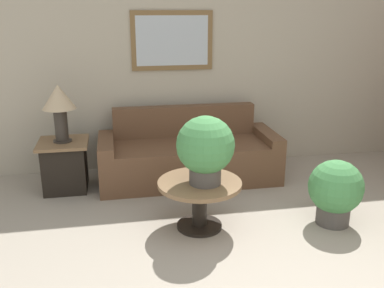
{
  "coord_description": "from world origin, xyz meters",
  "views": [
    {
      "loc": [
        -1.28,
        -2.23,
        2.05
      ],
      "look_at": [
        -0.47,
        2.14,
        0.63
      ],
      "focal_mm": 40.0,
      "sensor_mm": 36.0,
      "label": 1
    }
  ],
  "objects_px": {
    "side_table": "(65,165)",
    "potted_plant_floor": "(335,190)",
    "potted_plant_on_table": "(205,148)",
    "table_lamp": "(59,102)",
    "coffee_table": "(200,194)",
    "couch_main": "(189,156)"
  },
  "relations": [
    {
      "from": "couch_main",
      "to": "side_table",
      "type": "bearing_deg",
      "value": -177.93
    },
    {
      "from": "potted_plant_floor",
      "to": "couch_main",
      "type": "bearing_deg",
      "value": 130.51
    },
    {
      "from": "couch_main",
      "to": "potted_plant_floor",
      "type": "height_order",
      "value": "couch_main"
    },
    {
      "from": "couch_main",
      "to": "potted_plant_on_table",
      "type": "height_order",
      "value": "potted_plant_on_table"
    },
    {
      "from": "side_table",
      "to": "table_lamp",
      "type": "relative_size",
      "value": 0.89
    },
    {
      "from": "coffee_table",
      "to": "table_lamp",
      "type": "relative_size",
      "value": 1.22
    },
    {
      "from": "coffee_table",
      "to": "side_table",
      "type": "relative_size",
      "value": 1.36
    },
    {
      "from": "coffee_table",
      "to": "potted_plant_on_table",
      "type": "relative_size",
      "value": 1.24
    },
    {
      "from": "coffee_table",
      "to": "table_lamp",
      "type": "distance_m",
      "value": 1.94
    },
    {
      "from": "coffee_table",
      "to": "table_lamp",
      "type": "bearing_deg",
      "value": 138.7
    },
    {
      "from": "side_table",
      "to": "table_lamp",
      "type": "distance_m",
      "value": 0.74
    },
    {
      "from": "table_lamp",
      "to": "potted_plant_on_table",
      "type": "xyz_separation_m",
      "value": [
        1.4,
        -1.24,
        -0.21
      ]
    },
    {
      "from": "side_table",
      "to": "potted_plant_on_table",
      "type": "height_order",
      "value": "potted_plant_on_table"
    },
    {
      "from": "couch_main",
      "to": "potted_plant_on_table",
      "type": "xyz_separation_m",
      "value": [
        -0.07,
        -1.29,
        0.53
      ]
    },
    {
      "from": "potted_plant_on_table",
      "to": "table_lamp",
      "type": "bearing_deg",
      "value": 138.5
    },
    {
      "from": "table_lamp",
      "to": "potted_plant_on_table",
      "type": "height_order",
      "value": "table_lamp"
    },
    {
      "from": "table_lamp",
      "to": "potted_plant_floor",
      "type": "height_order",
      "value": "table_lamp"
    },
    {
      "from": "side_table",
      "to": "couch_main",
      "type": "bearing_deg",
      "value": 2.07
    },
    {
      "from": "table_lamp",
      "to": "potted_plant_floor",
      "type": "xyz_separation_m",
      "value": [
        2.68,
        -1.35,
        -0.69
      ]
    },
    {
      "from": "side_table",
      "to": "potted_plant_floor",
      "type": "xyz_separation_m",
      "value": [
        2.68,
        -1.35,
        0.06
      ]
    },
    {
      "from": "potted_plant_on_table",
      "to": "potted_plant_floor",
      "type": "bearing_deg",
      "value": -5.19
    },
    {
      "from": "table_lamp",
      "to": "potted_plant_on_table",
      "type": "relative_size",
      "value": 1.02
    }
  ]
}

